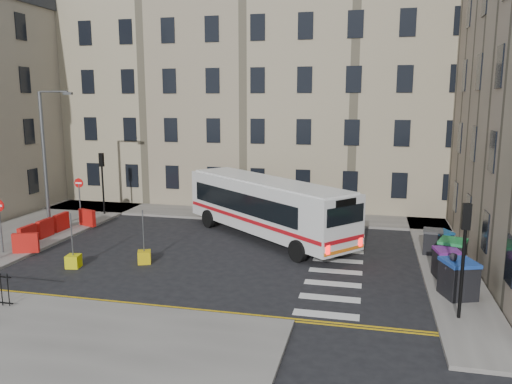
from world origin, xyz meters
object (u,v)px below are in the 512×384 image
at_px(bus, 266,205).
at_px(pedestrian, 451,275).
at_px(wheelie_bin_a, 458,279).
at_px(wheelie_bin_e, 440,242).
at_px(streetlamp, 44,159).
at_px(bollard_yellow, 74,261).
at_px(wheelie_bin_b, 446,263).
at_px(wheelie_bin_d, 433,241).
at_px(wheelie_bin_c, 452,255).
at_px(bollard_chevron, 144,257).

relative_size(bus, pedestrian, 6.15).
distance_m(wheelie_bin_a, wheelie_bin_e, 5.77).
distance_m(streetlamp, bollard_yellow, 8.43).
relative_size(wheelie_bin_b, bollard_yellow, 2.14).
xyz_separation_m(streetlamp, wheelie_bin_d, (21.54, 0.23, -3.59)).
xyz_separation_m(wheelie_bin_b, bollard_yellow, (-16.65, -2.10, -0.48)).
relative_size(wheelie_bin_d, pedestrian, 0.68).
relative_size(wheelie_bin_b, wheelie_bin_e, 0.97).
relative_size(bus, wheelie_bin_d, 9.10).
bearing_deg(bus, wheelie_bin_c, -71.87).
xyz_separation_m(wheelie_bin_d, wheelie_bin_e, (0.38, 0.07, -0.03)).
bearing_deg(wheelie_bin_d, bollard_yellow, -154.71).
xyz_separation_m(streetlamp, pedestrian, (21.57, -5.52, -3.30)).
xyz_separation_m(wheelie_bin_a, wheelie_bin_d, (-0.32, 5.70, -0.13)).
bearing_deg(streetlamp, wheelie_bin_a, -14.05).
relative_size(wheelie_bin_c, pedestrian, 0.88).
bearing_deg(bollard_chevron, wheelie_bin_c, 7.29).
xyz_separation_m(wheelie_bin_a, bollard_chevron, (-13.86, 1.40, -0.58)).
relative_size(streetlamp, wheelie_bin_d, 6.82).
xyz_separation_m(bus, pedestrian, (8.81, -7.09, -0.85)).
height_order(streetlamp, wheelie_bin_c, streetlamp).
xyz_separation_m(bus, wheelie_bin_b, (8.94, -4.86, -1.11)).
xyz_separation_m(wheelie_bin_d, bollard_yellow, (-16.47, -5.62, -0.45)).
distance_m(wheelie_bin_c, wheelie_bin_d, 2.56).
xyz_separation_m(wheelie_bin_d, pedestrian, (0.04, -5.75, 0.28)).
bearing_deg(wheelie_bin_b, wheelie_bin_c, 60.17).
bearing_deg(pedestrian, wheelie_bin_a, 159.76).
relative_size(wheelie_bin_a, wheelie_bin_c, 1.04).
xyz_separation_m(pedestrian, bollard_yellow, (-16.51, 0.13, -0.73)).
bearing_deg(wheelie_bin_e, wheelie_bin_a, -115.35).
xyz_separation_m(streetlamp, wheelie_bin_c, (22.08, -2.27, -3.48)).
bearing_deg(wheelie_bin_d, wheelie_bin_a, -80.32).
bearing_deg(wheelie_bin_e, wheelie_bin_d, 165.43).
height_order(wheelie_bin_c, bollard_chevron, wheelie_bin_c).
bearing_deg(wheelie_bin_c, wheelie_bin_b, -91.30).
bearing_deg(wheelie_bin_c, pedestrian, -80.22).
distance_m(streetlamp, wheelie_bin_e, 22.22).
relative_size(wheelie_bin_d, bollard_chevron, 1.99).
bearing_deg(wheelie_bin_b, bus, 141.55).
xyz_separation_m(wheelie_bin_c, pedestrian, (-0.50, -3.25, 0.17)).
distance_m(streetlamp, wheelie_bin_b, 22.24).
bearing_deg(wheelie_bin_b, wheelie_bin_d, 82.88).
distance_m(streetlamp, wheelie_bin_d, 21.83).
bearing_deg(bus, bollard_chevron, -179.69).
bearing_deg(bus, wheelie_bin_a, -87.22).
bearing_deg(wheelie_bin_c, wheelie_bin_d, 120.87).
xyz_separation_m(wheelie_bin_a, pedestrian, (-0.28, -0.05, 0.15)).
bearing_deg(bollard_yellow, streetlamp, 133.19).
bearing_deg(wheelie_bin_a, wheelie_bin_d, 73.61).
relative_size(wheelie_bin_e, pedestrian, 0.75).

